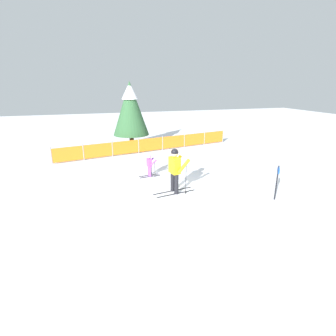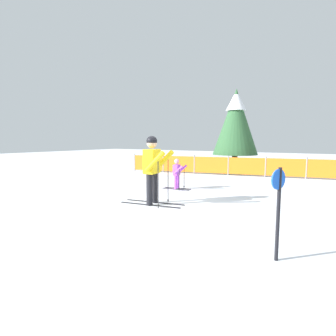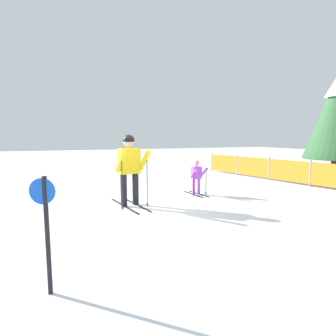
{
  "view_description": "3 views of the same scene",
  "coord_description": "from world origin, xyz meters",
  "px_view_note": "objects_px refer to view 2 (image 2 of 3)",
  "views": [
    {
      "loc": [
        -3.28,
        -9.19,
        4.08
      ],
      "look_at": [
        -0.28,
        0.67,
        0.74
      ],
      "focal_mm": 28.0,
      "sensor_mm": 36.0,
      "label": 1
    },
    {
      "loc": [
        3.62,
        -5.65,
        1.67
      ],
      "look_at": [
        -0.38,
        0.75,
        0.85
      ],
      "focal_mm": 28.0,
      "sensor_mm": 36.0,
      "label": 2
    },
    {
      "loc": [
        6.02,
        -1.7,
        1.71
      ],
      "look_at": [
        -0.53,
        0.94,
        0.87
      ],
      "focal_mm": 28.0,
      "sensor_mm": 36.0,
      "label": 3
    }
  ],
  "objects_px": {
    "conifer_far": "(236,121)",
    "trail_marker": "(278,203)",
    "safety_fence": "(246,166)",
    "skier_child": "(177,172)",
    "skier_adult": "(153,164)"
  },
  "relations": [
    {
      "from": "skier_child",
      "to": "safety_fence",
      "type": "height_order",
      "value": "skier_child"
    },
    {
      "from": "safety_fence",
      "to": "trail_marker",
      "type": "bearing_deg",
      "value": -71.96
    },
    {
      "from": "conifer_far",
      "to": "trail_marker",
      "type": "relative_size",
      "value": 3.26
    },
    {
      "from": "safety_fence",
      "to": "skier_child",
      "type": "bearing_deg",
      "value": -104.03
    },
    {
      "from": "safety_fence",
      "to": "trail_marker",
      "type": "distance_m",
      "value": 8.72
    },
    {
      "from": "safety_fence",
      "to": "conifer_far",
      "type": "xyz_separation_m",
      "value": [
        -0.98,
        1.31,
        2.16
      ]
    },
    {
      "from": "skier_adult",
      "to": "skier_child",
      "type": "relative_size",
      "value": 1.71
    },
    {
      "from": "trail_marker",
      "to": "skier_child",
      "type": "bearing_deg",
      "value": 134.71
    },
    {
      "from": "skier_adult",
      "to": "conifer_far",
      "type": "xyz_separation_m",
      "value": [
        -0.38,
        7.88,
        1.57
      ]
    },
    {
      "from": "skier_adult",
      "to": "conifer_far",
      "type": "distance_m",
      "value": 8.04
    },
    {
      "from": "trail_marker",
      "to": "conifer_far",
      "type": "bearing_deg",
      "value": 110.98
    },
    {
      "from": "skier_adult",
      "to": "conifer_far",
      "type": "height_order",
      "value": "conifer_far"
    },
    {
      "from": "skier_child",
      "to": "skier_adult",
      "type": "bearing_deg",
      "value": -83.74
    },
    {
      "from": "safety_fence",
      "to": "conifer_far",
      "type": "height_order",
      "value": "conifer_far"
    },
    {
      "from": "skier_adult",
      "to": "skier_child",
      "type": "height_order",
      "value": "skier_adult"
    }
  ]
}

